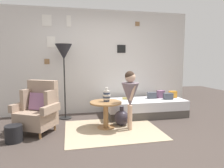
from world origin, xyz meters
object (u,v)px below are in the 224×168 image
daybed (145,108)px  side_table (106,109)px  floor_lamp (64,55)px  demijohn_near (122,118)px  vase_striped (107,96)px  book_on_daybed (127,98)px  person_child (130,92)px  magazine_basket (14,134)px  armchair (38,109)px

daybed → side_table: 1.31m
floor_lamp → demijohn_near: floor_lamp is taller
vase_striped → book_on_daybed: bearing=50.5°
book_on_daybed → demijohn_near: 0.86m
floor_lamp → demijohn_near: bearing=-33.8°
vase_striped → book_on_daybed: vase_striped is taller
daybed → book_on_daybed: 0.50m
daybed → demijohn_near: bearing=-141.9°
vase_striped → person_child: 0.48m
floor_lamp → magazine_basket: size_ratio=6.11×
armchair → vase_striped: 1.32m
daybed → floor_lamp: 2.30m
magazine_basket → floor_lamp: bearing=55.7°
side_table → vase_striped: (0.02, 0.03, 0.26)m
armchair → book_on_daybed: 2.11m
armchair → side_table: (1.28, -0.06, -0.05)m
armchair → demijohn_near: (1.63, 0.02, -0.28)m
armchair → person_child: person_child is taller
daybed → book_on_daybed: bearing=160.0°
vase_striped → armchair: bearing=178.5°
side_table → vase_striped: 0.26m
daybed → person_child: person_child is taller
side_table → demijohn_near: size_ratio=1.58×
armchair → person_child: bearing=-8.3°
demijohn_near → armchair: bearing=-179.2°
vase_striped → demijohn_near: bearing=10.0°
armchair → side_table: bearing=-2.7°
vase_striped → magazine_basket: size_ratio=0.99×
side_table → person_child: (0.44, -0.19, 0.35)m
book_on_daybed → demijohn_near: book_on_daybed is taller
vase_striped → person_child: bearing=-27.3°
side_table → floor_lamp: floor_lamp is taller
floor_lamp → book_on_daybed: size_ratio=7.78×
side_table → demijohn_near: (0.35, 0.08, -0.23)m
daybed → demijohn_near: size_ratio=4.75×
book_on_daybed → floor_lamp: bearing=179.1°
person_child → book_on_daybed: bearing=76.6°
armchair → book_on_daybed: size_ratio=4.41×
demijohn_near → daybed: bearing=38.1°
daybed → book_on_daybed: book_on_daybed is taller
book_on_daybed → demijohn_near: size_ratio=0.55×
armchair → side_table: armchair is taller
armchair → demijohn_near: size_ratio=2.42×
armchair → daybed: 2.48m
armchair → daybed: (2.39, 0.62, -0.24)m
daybed → floor_lamp: (-1.91, 0.18, 1.27)m
daybed → book_on_daybed: size_ratio=8.67×
vase_striped → floor_lamp: 1.43m
person_child → demijohn_near: person_child is taller
vase_striped → demijohn_near: 0.59m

